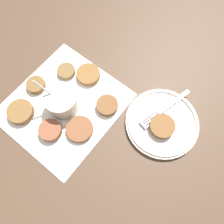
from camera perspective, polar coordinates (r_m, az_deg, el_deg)
The scene contains 13 objects.
ground_plane at distance 0.69m, azimuth -10.86°, elevation 1.97°, with size 4.00×4.00×0.00m, color #4C3828.
napkin at distance 0.69m, azimuth -12.43°, elevation 1.78°, with size 0.36×0.33×0.00m.
sauce_bowl at distance 0.66m, azimuth -12.88°, elevation 2.74°, with size 0.10×0.11×0.12m.
fritter_0 at distance 0.73m, azimuth -11.87°, elevation 10.39°, with size 0.06×0.06×0.01m.
fritter_1 at distance 0.73m, azimuth -19.26°, elevation 6.71°, with size 0.06×0.06×0.02m.
fritter_2 at distance 0.64m, azimuth -8.46°, elevation -4.42°, with size 0.08×0.08×0.01m.
fritter_3 at distance 0.71m, azimuth -22.76°, elevation 0.06°, with size 0.08×0.08×0.02m.
fritter_4 at distance 0.66m, azimuth -15.79°, elevation -4.61°, with size 0.07×0.07×0.02m.
fritter_5 at distance 0.66m, azimuth -1.27°, elevation 1.75°, with size 0.07×0.07×0.02m.
fritter_6 at distance 0.71m, azimuth -6.21°, elevation 9.72°, with size 0.08×0.08×0.02m.
serving_plate at distance 0.66m, azimuth 12.94°, elevation -2.73°, with size 0.22×0.22×0.02m.
fritter_on_plate at distance 0.64m, azimuth 12.99°, elevation -3.59°, with size 0.07×0.07×0.01m.
fork at distance 0.66m, azimuth 12.59°, elevation 0.08°, with size 0.18×0.08×0.00m.
Camera 1 is at (-0.14, -0.25, 0.62)m, focal length 35.00 mm.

